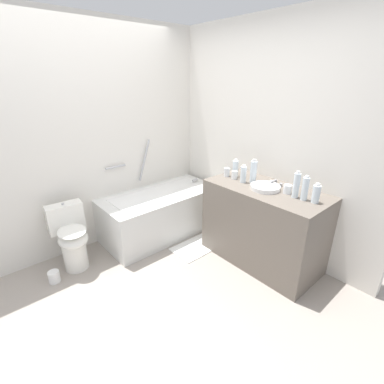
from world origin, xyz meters
TOP-DOWN VIEW (x-y plane):
  - ground_plane at (0.00, 0.00)m, footprint 4.19×4.19m
  - wall_back_tiled at (0.00, 1.29)m, footprint 3.59×0.10m
  - wall_right_mirror at (1.65, 0.00)m, footprint 0.10×2.88m
  - bathtub at (0.79, 0.89)m, footprint 1.52×0.71m
  - toilet at (-0.35, 0.91)m, footprint 0.38×0.51m
  - vanity_counter at (1.28, -0.34)m, footprint 0.63×1.26m
  - sink_basin at (1.24, -0.35)m, footprint 0.30×0.30m
  - sink_faucet at (1.42, -0.35)m, footprint 0.12×0.15m
  - water_bottle_0 at (1.31, -0.14)m, footprint 0.07×0.07m
  - water_bottle_1 at (1.28, -0.66)m, footprint 0.06×0.06m
  - water_bottle_2 at (1.31, -0.84)m, footprint 0.07×0.07m
  - water_bottle_3 at (1.24, -0.06)m, footprint 0.06×0.06m
  - water_bottle_4 at (1.29, -0.74)m, footprint 0.06×0.06m
  - water_bottle_5 at (1.32, 0.12)m, footprint 0.07×0.07m
  - drinking_glass_0 at (1.32, -0.55)m, footprint 0.08×0.08m
  - drinking_glass_1 at (1.25, 0.19)m, footprint 0.07×0.07m
  - drinking_glass_2 at (1.25, 0.07)m, footprint 0.06×0.06m
  - bath_mat at (0.90, 0.30)m, footprint 0.61×0.37m
  - toilet_paper_roll at (-0.61, 0.80)m, footprint 0.11×0.11m

SIDE VIEW (x-z plane):
  - ground_plane at x=0.00m, z-range 0.00..0.00m
  - bath_mat at x=0.90m, z-range 0.00..0.01m
  - toilet_paper_roll at x=-0.61m, z-range 0.00..0.12m
  - bathtub at x=0.79m, z-range -0.29..0.90m
  - toilet at x=-0.35m, z-range 0.01..0.72m
  - vanity_counter at x=1.28m, z-range 0.00..0.87m
  - sink_basin at x=1.24m, z-range 0.87..0.92m
  - sink_faucet at x=1.42m, z-range 0.87..0.94m
  - drinking_glass_0 at x=1.32m, z-range 0.87..0.96m
  - drinking_glass_2 at x=1.25m, z-range 0.87..0.97m
  - drinking_glass_1 at x=1.25m, z-range 0.87..0.97m
  - water_bottle_2 at x=1.31m, z-range 0.87..1.06m
  - water_bottle_3 at x=1.24m, z-range 0.87..1.07m
  - water_bottle_5 at x=1.32m, z-range 0.87..1.07m
  - water_bottle_4 at x=1.29m, z-range 0.87..1.11m
  - water_bottle_0 at x=1.31m, z-range 0.87..1.13m
  - water_bottle_1 at x=1.28m, z-range 0.87..1.13m
  - wall_back_tiled at x=0.00m, z-range 0.00..2.55m
  - wall_right_mirror at x=1.65m, z-range 0.00..2.55m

